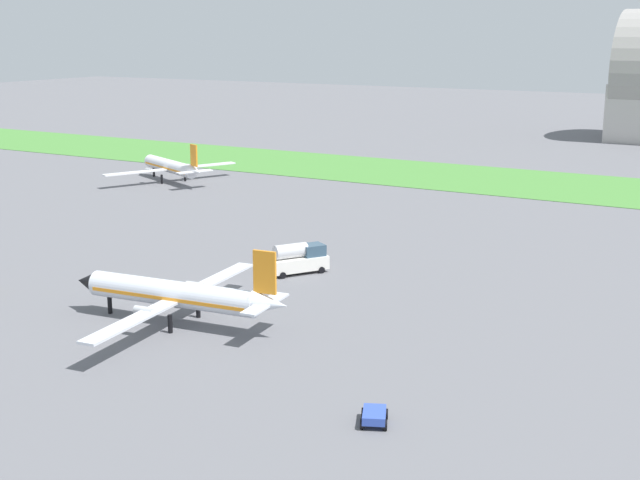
{
  "coord_description": "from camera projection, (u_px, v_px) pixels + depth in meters",
  "views": [
    {
      "loc": [
        50.87,
        -67.7,
        25.18
      ],
      "look_at": [
        5.16,
        12.59,
        3.0
      ],
      "focal_mm": 49.31,
      "sensor_mm": 36.0,
      "label": 1
    }
  ],
  "objects": [
    {
      "name": "baggage_cart_by_runway",
      "position": [
        374.0,
        416.0,
        57.46
      ],
      "size": [
        2.56,
        2.88,
        0.9
      ],
      "rotation": [
        0.0,
        0.0,
        5.12
      ],
      "color": "#334FB2",
      "rests_on": "ground_plane"
    },
    {
      "name": "airplane_foreground_turboprop",
      "position": [
        177.0,
        294.0,
        76.5
      ],
      "size": [
        21.51,
        25.08,
        7.51
      ],
      "rotation": [
        0.0,
        0.0,
        3.24
      ],
      "color": "silver",
      "rests_on": "ground_plane"
    },
    {
      "name": "fuel_truck_near_gate",
      "position": [
        298.0,
        259.0,
        92.87
      ],
      "size": [
        5.54,
        6.76,
        3.29
      ],
      "rotation": [
        0.0,
        0.0,
        1.0
      ],
      "color": "white",
      "rests_on": "ground_plane"
    },
    {
      "name": "grass_taxiway_strip",
      "position": [
        476.0,
        179.0,
        152.11
      ],
      "size": [
        360.0,
        28.0,
        0.08
      ],
      "primitive_type": "cube",
      "color": "#478438",
      "rests_on": "ground_plane"
    },
    {
      "name": "ground_plane",
      "position": [
        213.0,
        289.0,
        87.56
      ],
      "size": [
        600.0,
        600.0,
        0.0
      ],
      "primitive_type": "plane",
      "color": "slate"
    },
    {
      "name": "airplane_taxiing_turboprop",
      "position": [
        171.0,
        166.0,
        148.38
      ],
      "size": [
        19.6,
        22.57,
        7.24
      ],
      "rotation": [
        0.0,
        0.0,
        2.71
      ],
      "color": "white",
      "rests_on": "ground_plane"
    }
  ]
}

